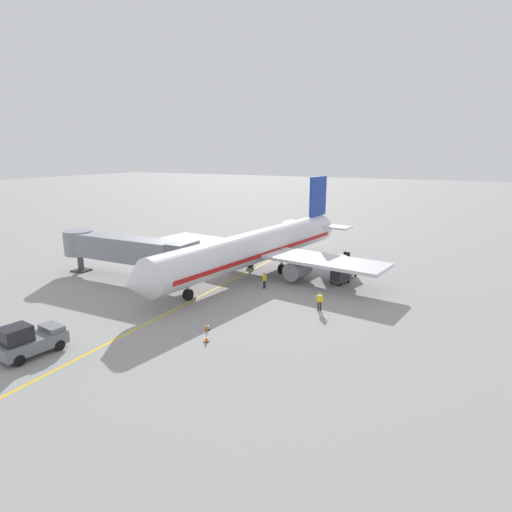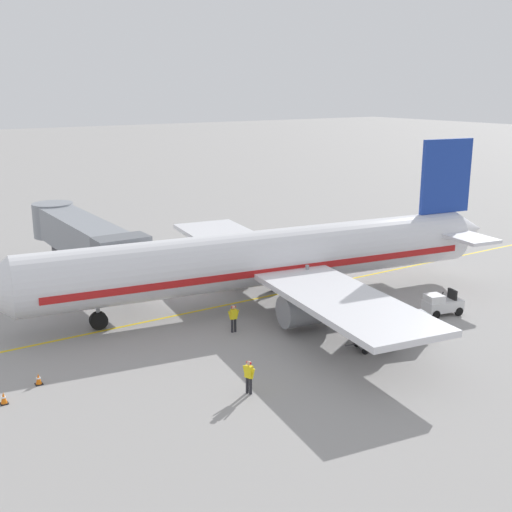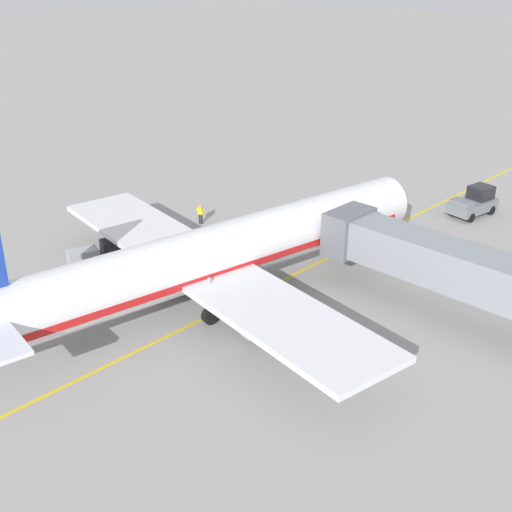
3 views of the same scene
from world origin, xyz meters
The scene contains 12 objects.
ground_plane centered at (0.00, 0.00, 0.00)m, with size 400.00×400.00×0.00m, color gray.
gate_lead_in_line centered at (0.00, 0.00, 0.00)m, with size 0.24×80.00×0.01m, color gold.
parked_airliner centered at (-1.29, -0.79, 3.19)m, with size 30.44×37.29×10.63m.
jet_bridge centered at (10.77, 7.87, 3.46)m, with size 17.85×3.50×4.98m.
pushback_tractor centered at (3.40, 25.11, 1.10)m, with size 2.81×4.67×2.40m.
baggage_tug_lead centered at (-9.30, -8.96, 0.71)m, with size 1.78×2.71×1.62m.
baggage_cart_front centered at (-11.10, -1.38, 0.95)m, with size 1.89×2.97×1.58m.
baggage_cart_second_in_train centered at (-11.17, -4.09, 0.95)m, with size 1.89×2.97×1.58m.
ground_crew_wing_walker centered at (-4.54, 3.92, 0.95)m, with size 0.29×0.73×1.69m.
ground_crew_loader centered at (-11.82, 7.50, 0.95)m, with size 0.71×0.36×1.69m.
safety_cone_nose_left centered at (-5.24, 15.73, 0.29)m, with size 0.36×0.36×0.59m.
safety_cone_nose_right centered at (-6.41, 17.65, 0.29)m, with size 0.36×0.36×0.59m.
Camera 3 is at (27.14, -26.16, 20.84)m, focal length 46.70 mm.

